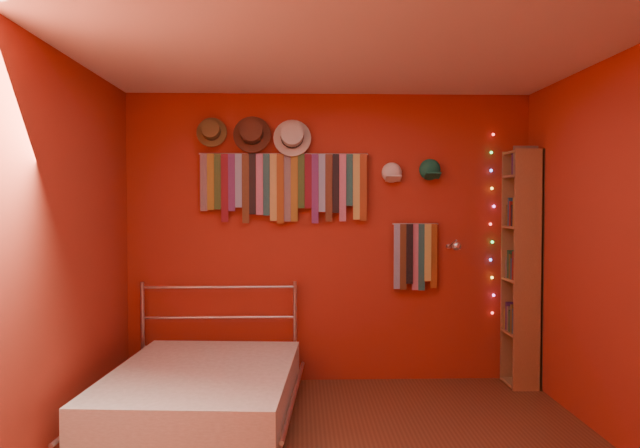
{
  "coord_description": "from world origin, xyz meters",
  "views": [
    {
      "loc": [
        -0.26,
        -3.67,
        1.56
      ],
      "look_at": [
        -0.11,
        0.9,
        1.4
      ],
      "focal_mm": 35.0,
      "sensor_mm": 36.0,
      "label": 1
    }
  ],
  "objects": [
    {
      "name": "back_wall",
      "position": [
        0.0,
        1.75,
        1.25
      ],
      "size": [
        3.5,
        0.02,
        2.5
      ],
      "primitive_type": "cube",
      "color": "maroon",
      "rests_on": "ground"
    },
    {
      "name": "right_wall",
      "position": [
        1.75,
        0.0,
        1.25
      ],
      "size": [
        0.02,
        3.5,
        2.5
      ],
      "primitive_type": "cube",
      "color": "maroon",
      "rests_on": "ground"
    },
    {
      "name": "left_wall",
      "position": [
        -1.75,
        0.0,
        1.25
      ],
      "size": [
        0.02,
        3.5,
        2.5
      ],
      "primitive_type": "cube",
      "color": "maroon",
      "rests_on": "ground"
    },
    {
      "name": "ceiling",
      "position": [
        0.0,
        0.0,
        2.5
      ],
      "size": [
        3.5,
        3.5,
        0.02
      ],
      "primitive_type": "cube",
      "color": "white",
      "rests_on": "back_wall"
    },
    {
      "name": "tie_rack",
      "position": [
        -0.39,
        1.68,
        1.72
      ],
      "size": [
        1.45,
        0.03,
        0.6
      ],
      "color": "silver",
      "rests_on": "back_wall"
    },
    {
      "name": "small_tie_rack",
      "position": [
        0.74,
        1.69,
        1.11
      ],
      "size": [
        0.4,
        0.03,
        0.58
      ],
      "color": "silver",
      "rests_on": "back_wall"
    },
    {
      "name": "fedora_olive",
      "position": [
        -1.01,
        1.66,
        2.17
      ],
      "size": [
        0.26,
        0.14,
        0.26
      ],
      "rotation": [
        1.36,
        0.0,
        0.0
      ],
      "color": "brown",
      "rests_on": "back_wall"
    },
    {
      "name": "fedora_brown",
      "position": [
        -0.67,
        1.65,
        2.15
      ],
      "size": [
        0.32,
        0.18,
        0.32
      ],
      "rotation": [
        1.36,
        0.0,
        0.0
      ],
      "color": "#4F2B1C",
      "rests_on": "back_wall"
    },
    {
      "name": "fedora_white",
      "position": [
        -0.32,
        1.65,
        2.12
      ],
      "size": [
        0.32,
        0.18,
        0.32
      ],
      "rotation": [
        1.36,
        0.0,
        0.0
      ],
      "color": "beige",
      "rests_on": "back_wall"
    },
    {
      "name": "cap_white",
      "position": [
        0.54,
        1.7,
        1.82
      ],
      "size": [
        0.18,
        0.22,
        0.18
      ],
      "color": "white",
      "rests_on": "back_wall"
    },
    {
      "name": "cap_green",
      "position": [
        0.87,
        1.7,
        1.84
      ],
      "size": [
        0.18,
        0.23,
        0.18
      ],
      "color": "#17684D",
      "rests_on": "back_wall"
    },
    {
      "name": "fairy_lights",
      "position": [
        1.42,
        1.71,
        1.37
      ],
      "size": [
        0.06,
        0.02,
        1.59
      ],
      "color": "#FF3333",
      "rests_on": "back_wall"
    },
    {
      "name": "reading_lamp",
      "position": [
        1.04,
        1.5,
        1.2
      ],
      "size": [
        0.08,
        0.33,
        0.1
      ],
      "color": "silver",
      "rests_on": "back_wall"
    },
    {
      "name": "bookshelf",
      "position": [
        1.66,
        1.53,
        1.02
      ],
      "size": [
        0.25,
        0.34,
        2.0
      ],
      "color": "#8C603F",
      "rests_on": "ground"
    },
    {
      "name": "bed",
      "position": [
        -0.95,
        0.72,
        0.21
      ],
      "size": [
        1.46,
        1.87,
        0.88
      ],
      "rotation": [
        0.0,
        0.0,
        -0.07
      ],
      "color": "silver",
      "rests_on": "ground"
    }
  ]
}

